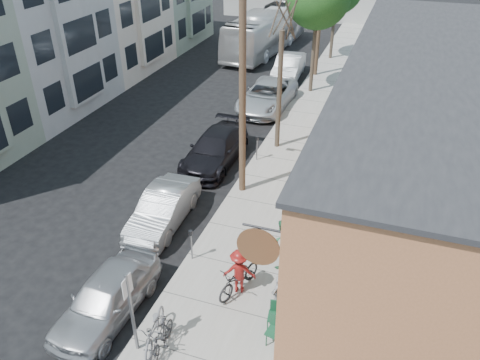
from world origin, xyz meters
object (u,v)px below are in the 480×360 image
(patio_chair_b, at_px, (275,332))
(parking_meter_near, at_px, (191,240))
(car_0, at_px, (107,297))
(cyclist, at_px, (239,271))
(parked_bike_b, at_px, (155,329))
(patron_grey, at_px, (278,295))
(car_3, at_px, (267,96))
(utility_pole_near, at_px, (241,73))
(bus, at_px, (266,31))
(parking_meter_far, at_px, (257,144))
(tree_bare, at_px, (279,92))
(patio_chair_a, at_px, (276,317))
(parked_bike_a, at_px, (162,338))
(patron_green, at_px, (282,244))
(sign_post, at_px, (131,306))
(car_1, at_px, (164,208))
(car_4, at_px, (289,67))
(car_2, at_px, (215,149))

(patio_chair_b, bearing_deg, parking_meter_near, 156.36)
(patio_chair_b, bearing_deg, car_0, -163.60)
(cyclist, bearing_deg, parked_bike_b, 45.86)
(patron_grey, xyz_separation_m, car_3, (-4.97, 15.99, -0.10))
(utility_pole_near, relative_size, bus, 0.83)
(parking_meter_near, relative_size, cyclist, 0.76)
(parking_meter_far, bearing_deg, tree_bare, 72.48)
(patio_chair_a, relative_size, parked_bike_a, 0.57)
(patio_chair_a, relative_size, patron_green, 0.46)
(sign_post, height_order, tree_bare, tree_bare)
(patron_grey, bearing_deg, car_1, -97.91)
(patio_chair_a, height_order, car_0, car_0)
(tree_bare, height_order, patio_chair_a, tree_bare)
(parked_bike_a, xyz_separation_m, car_4, (-2.35, 24.21, 0.21))
(parking_meter_near, bearing_deg, utility_pole_near, 88.37)
(utility_pole_near, relative_size, patron_grey, 6.69)
(parking_meter_far, distance_m, patron_grey, 9.87)
(parking_meter_far, bearing_deg, parking_meter_near, -90.00)
(parking_meter_far, xyz_separation_m, patio_chair_b, (3.74, -10.32, -0.39))
(patio_chair_a, bearing_deg, patron_green, 93.48)
(car_0, relative_size, car_2, 0.83)
(utility_pole_near, distance_m, patio_chair_b, 9.64)
(patio_chair_a, bearing_deg, cyclist, 136.03)
(sign_post, bearing_deg, parked_bike_a, 17.00)
(parked_bike_b, height_order, bus, bus)
(parked_bike_b, distance_m, car_1, 5.93)
(sign_post, xyz_separation_m, car_3, (-1.55, 18.57, -1.04))
(car_2, bearing_deg, car_3, 87.20)
(parking_meter_far, relative_size, tree_bare, 0.21)
(utility_pole_near, bearing_deg, patron_grey, -62.22)
(patron_green, distance_m, cyclist, 1.88)
(patio_chair_b, height_order, cyclist, cyclist)
(utility_pole_near, bearing_deg, car_2, 134.01)
(tree_bare, distance_m, patron_green, 9.36)
(patron_grey, bearing_deg, car_0, -49.65)
(car_0, bearing_deg, parked_bike_b, -14.36)
(patio_chair_b, height_order, car_3, car_3)
(car_2, distance_m, car_4, 13.32)
(utility_pole_near, height_order, bus, utility_pole_near)
(parked_bike_a, distance_m, car_4, 24.32)
(patron_grey, xyz_separation_m, car_4, (-5.08, 21.85, -0.08))
(car_1, height_order, car_4, car_4)
(parking_meter_far, bearing_deg, utility_pole_near, -87.12)
(patio_chair_b, height_order, car_0, car_0)
(patron_green, bearing_deg, car_4, -144.03)
(tree_bare, bearing_deg, patron_grey, -74.81)
(car_0, height_order, car_4, car_4)
(parking_meter_near, distance_m, parked_bike_b, 3.68)
(tree_bare, bearing_deg, car_2, -135.27)
(patron_grey, relative_size, car_3, 0.26)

